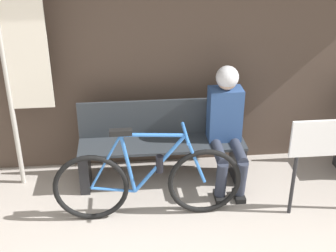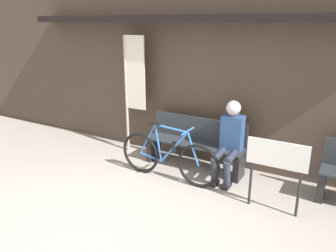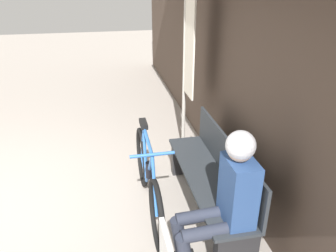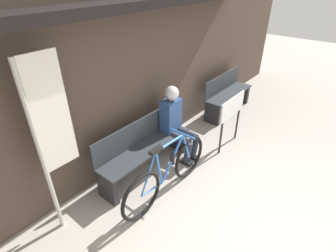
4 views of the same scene
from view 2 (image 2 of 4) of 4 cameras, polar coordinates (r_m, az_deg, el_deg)
ground_plane at (r=4.32m, az=-13.09°, el=-17.41°), size 24.00×24.00×0.00m
storefront_wall at (r=5.87m, az=4.27°, el=10.01°), size 12.00×0.56×3.20m
park_bench_near at (r=5.68m, az=4.74°, el=-3.28°), size 1.73×0.42×0.88m
bicycle at (r=5.25m, az=0.02°, el=-5.45°), size 1.77×0.40×0.95m
person_seated at (r=5.24m, az=10.76°, el=-1.66°), size 0.34×0.65×1.29m
banner_pole at (r=6.14m, az=-6.21°, el=7.80°), size 0.45×0.05×2.22m
signboard at (r=4.50m, az=18.40°, el=-5.68°), size 0.78×0.04×0.99m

